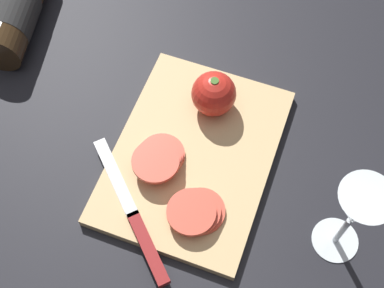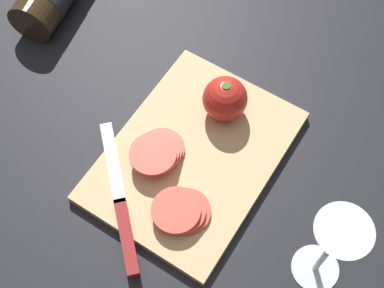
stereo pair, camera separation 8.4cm
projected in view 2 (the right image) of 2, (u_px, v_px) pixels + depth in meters
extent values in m
plane|color=black|center=(183.00, 172.00, 0.87)|extent=(3.00, 3.00, 0.00)
cube|color=tan|center=(192.00, 155.00, 0.87)|extent=(0.34, 0.25, 0.02)
cylinder|color=silver|center=(315.00, 268.00, 0.79)|extent=(0.07, 0.07, 0.00)
cylinder|color=silver|center=(322.00, 260.00, 0.75)|extent=(0.01, 0.01, 0.08)
cone|color=silver|center=(336.00, 241.00, 0.68)|extent=(0.07, 0.07, 0.09)
cone|color=beige|center=(331.00, 247.00, 0.70)|extent=(0.03, 0.03, 0.03)
sphere|color=red|center=(223.00, 98.00, 0.87)|extent=(0.07, 0.07, 0.07)
cylinder|color=#47702D|center=(224.00, 86.00, 0.84)|extent=(0.01, 0.01, 0.01)
cube|color=silver|center=(113.00, 161.00, 0.86)|extent=(0.11, 0.12, 0.00)
cube|color=silver|center=(120.00, 200.00, 0.82)|extent=(0.02, 0.02, 0.01)
cube|color=maroon|center=(127.00, 237.00, 0.79)|extent=(0.10, 0.10, 0.01)
cylinder|color=#DB4C38|center=(162.00, 149.00, 0.86)|extent=(0.07, 0.07, 0.01)
cylinder|color=#DB4C38|center=(159.00, 151.00, 0.85)|extent=(0.07, 0.07, 0.01)
cylinder|color=#DB4C38|center=(156.00, 152.00, 0.84)|extent=(0.07, 0.07, 0.01)
cylinder|color=#DB4C38|center=(153.00, 154.00, 0.83)|extent=(0.07, 0.07, 0.01)
cylinder|color=#DB4C38|center=(186.00, 211.00, 0.81)|extent=(0.07, 0.07, 0.01)
cylinder|color=#DB4C38|center=(181.00, 211.00, 0.81)|extent=(0.07, 0.07, 0.01)
cylinder|color=#DB4C38|center=(176.00, 210.00, 0.80)|extent=(0.07, 0.07, 0.01)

